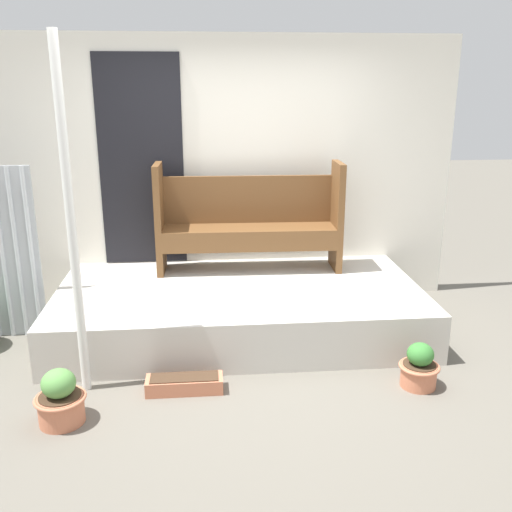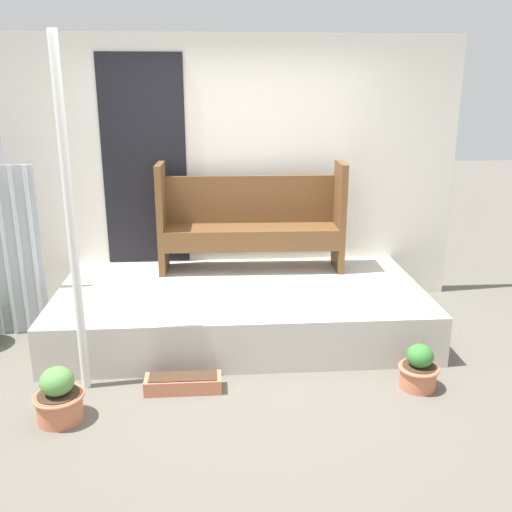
# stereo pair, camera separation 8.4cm
# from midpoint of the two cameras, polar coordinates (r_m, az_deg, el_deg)

# --- Properties ---
(ground_plane) EXTENTS (24.00, 24.00, 0.00)m
(ground_plane) POSITION_cam_midpoint_polar(r_m,az_deg,el_deg) (4.49, 0.00, -11.76)
(ground_plane) COLOR #666056
(porch_slab) EXTENTS (3.20, 1.66, 0.42)m
(porch_slab) POSITION_cam_midpoint_polar(r_m,az_deg,el_deg) (5.14, -1.08, -5.30)
(porch_slab) COLOR beige
(porch_slab) RESTS_ON ground_plane
(house_wall) EXTENTS (4.40, 0.08, 2.60)m
(house_wall) POSITION_cam_midpoint_polar(r_m,az_deg,el_deg) (5.68, -2.02, 8.34)
(house_wall) COLOR white
(house_wall) RESTS_ON ground_plane
(support_post) EXTENTS (0.07, 0.07, 2.48)m
(support_post) POSITION_cam_midpoint_polar(r_m,az_deg,el_deg) (4.05, -17.46, 3.08)
(support_post) COLOR white
(support_post) RESTS_ON ground_plane
(bench) EXTENTS (1.75, 0.44, 1.03)m
(bench) POSITION_cam_midpoint_polar(r_m,az_deg,el_deg) (5.43, -0.05, 3.92)
(bench) COLOR brown
(bench) RESTS_ON porch_slab
(flower_pot_left) EXTENTS (0.34, 0.34, 0.38)m
(flower_pot_left) POSITION_cam_midpoint_polar(r_m,az_deg,el_deg) (4.07, -18.54, -13.29)
(flower_pot_left) COLOR #C67251
(flower_pot_left) RESTS_ON ground_plane
(flower_pot_middle) EXTENTS (0.30, 0.30, 0.34)m
(flower_pot_middle) POSITION_cam_midpoint_polar(r_m,az_deg,el_deg) (4.42, 16.50, -10.81)
(flower_pot_middle) COLOR #C67251
(flower_pot_middle) RESTS_ON ground_plane
(planter_box_rect) EXTENTS (0.56, 0.18, 0.12)m
(planter_box_rect) POSITION_cam_midpoint_polar(r_m,az_deg,el_deg) (4.28, -6.72, -12.52)
(planter_box_rect) COLOR #C67251
(planter_box_rect) RESTS_ON ground_plane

